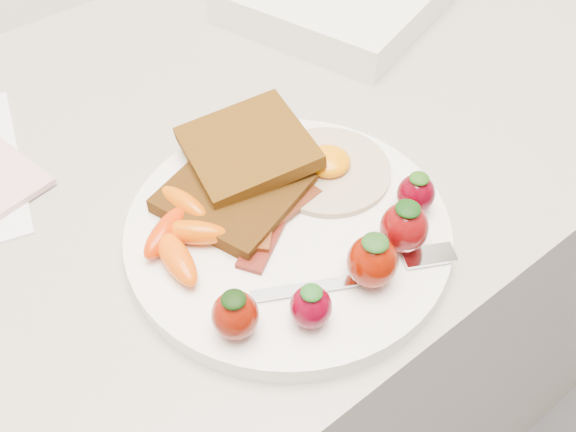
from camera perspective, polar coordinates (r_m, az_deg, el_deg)
counter at (r=0.99m, az=-5.69°, el=-13.38°), size 2.00×0.60×0.90m
plate at (r=0.54m, az=0.00°, el=-1.35°), size 0.27×0.27×0.02m
toast_lower at (r=0.55m, az=-4.83°, el=2.05°), size 0.13×0.13×0.01m
toast_upper at (r=0.57m, az=-3.62°, el=6.12°), size 0.12×0.12×0.02m
fried_egg at (r=0.57m, az=3.60°, el=4.31°), size 0.14×0.14×0.02m
bacon_strips at (r=0.53m, az=-1.67°, el=-0.13°), size 0.10×0.09×0.01m
baby_carrots at (r=0.52m, az=-9.63°, el=-1.51°), size 0.07×0.10×0.02m
strawberries at (r=0.48m, az=6.13°, el=-3.53°), size 0.22×0.07×0.05m
fork at (r=0.50m, az=7.16°, el=-4.98°), size 0.16×0.08×0.00m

